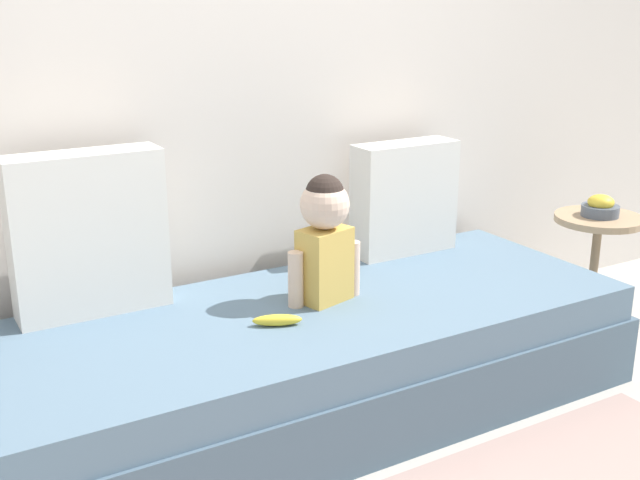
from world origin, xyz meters
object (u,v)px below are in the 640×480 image
Objects in this scene: toddler at (325,233)px; couch at (310,360)px; banana at (277,320)px; throw_pillow_right at (404,198)px; throw_pillow_left at (88,234)px; fruit_bowl at (600,207)px; side_table at (597,241)px.

couch is at bearing -155.66° from toddler.
banana reaches higher than couch.
toddler is (-0.59, -0.33, 0.02)m from throw_pillow_right.
throw_pillow_left reaches higher than couch.
fruit_bowl is (2.23, -0.32, -0.13)m from throw_pillow_left.
throw_pillow_left is 1.21× the size of toddler.
couch is 0.30m from banana.
side_table is at bearing 4.24° from banana.
throw_pillow_left is 1.19× the size of throw_pillow_right.
toddler is 2.81× the size of fruit_bowl.
throw_pillow_left is at bearing 180.00° from throw_pillow_right.
side_table is at bearing -8.13° from throw_pillow_left.
fruit_bowl is at bearing 0.31° from toddler.
fruit_bowl reaches higher than banana.
side_table is 0.16m from fruit_bowl.
fruit_bowl is at bearing 1.69° from couch.
toddler is at bearing -179.69° from fruit_bowl.
throw_pillow_left is 0.72m from banana.
fruit_bowl reaches higher than side_table.
toddler is 1.47m from fruit_bowl.
side_table is (1.55, 0.05, 0.20)m from couch.
throw_pillow_left is at bearing 171.87° from fruit_bowl.
banana is 1.73m from side_table.
throw_pillow_right is (0.68, 0.36, 0.45)m from couch.
side_table is (2.23, -0.32, -0.29)m from throw_pillow_left.
couch is at bearing -28.27° from throw_pillow_left.
fruit_bowl is at bearing 4.24° from banana.
couch is 1.57m from side_table.
side_table reaches higher than banana.
toddler is 0.91× the size of side_table.
throw_pillow_right is 2.86× the size of fruit_bowl.
toddler is at bearing 24.86° from banana.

